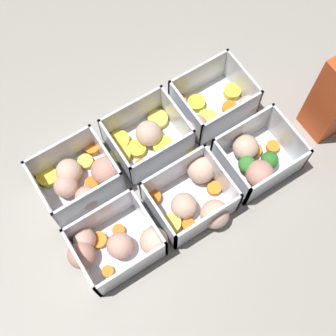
{
  "coord_description": "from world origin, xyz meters",
  "views": [
    {
      "loc": [
        0.18,
        0.27,
        0.81
      ],
      "look_at": [
        0.0,
        0.0,
        0.03
      ],
      "focal_mm": 50.0,
      "sensor_mm": 36.0,
      "label": 1
    }
  ],
  "objects_px": {
    "container_near_left": "(214,106)",
    "juice_carton": "(336,98)",
    "container_far_left": "(256,160)",
    "container_near_center": "(147,138)",
    "container_far_right": "(115,245)",
    "container_near_right": "(81,178)",
    "container_far_center": "(195,198)"
  },
  "relations": [
    {
      "from": "container_near_center",
      "to": "container_near_left",
      "type": "bearing_deg",
      "value": 175.6
    },
    {
      "from": "container_near_left",
      "to": "container_far_left",
      "type": "bearing_deg",
      "value": 89.08
    },
    {
      "from": "container_far_center",
      "to": "container_far_right",
      "type": "relative_size",
      "value": 0.82
    },
    {
      "from": "container_far_left",
      "to": "container_near_left",
      "type": "bearing_deg",
      "value": -90.92
    },
    {
      "from": "container_far_center",
      "to": "container_near_left",
      "type": "bearing_deg",
      "value": -134.93
    },
    {
      "from": "container_near_center",
      "to": "container_far_left",
      "type": "relative_size",
      "value": 1.09
    },
    {
      "from": "container_near_center",
      "to": "container_far_right",
      "type": "bearing_deg",
      "value": 43.2
    },
    {
      "from": "container_near_right",
      "to": "container_far_left",
      "type": "distance_m",
      "value": 0.32
    },
    {
      "from": "container_near_left",
      "to": "container_near_center",
      "type": "xyz_separation_m",
      "value": [
        0.15,
        -0.01,
        -0.0
      ]
    },
    {
      "from": "container_far_center",
      "to": "container_near_right",
      "type": "bearing_deg",
      "value": -43.22
    },
    {
      "from": "container_far_left",
      "to": "container_far_right",
      "type": "height_order",
      "value": "same"
    },
    {
      "from": "container_far_left",
      "to": "juice_carton",
      "type": "xyz_separation_m",
      "value": [
        -0.16,
        -0.0,
        0.07
      ]
    },
    {
      "from": "container_near_left",
      "to": "container_far_center",
      "type": "height_order",
      "value": "same"
    },
    {
      "from": "container_near_right",
      "to": "container_far_center",
      "type": "distance_m",
      "value": 0.21
    },
    {
      "from": "container_near_left",
      "to": "container_near_right",
      "type": "bearing_deg",
      "value": -1.3
    },
    {
      "from": "container_far_left",
      "to": "container_far_center",
      "type": "height_order",
      "value": "same"
    },
    {
      "from": "container_far_right",
      "to": "juice_carton",
      "type": "distance_m",
      "value": 0.46
    },
    {
      "from": "container_near_right",
      "to": "container_far_right",
      "type": "xyz_separation_m",
      "value": [
        0.01,
        0.14,
        0.0
      ]
    },
    {
      "from": "container_near_left",
      "to": "juice_carton",
      "type": "xyz_separation_m",
      "value": [
        -0.16,
        0.13,
        0.07
      ]
    },
    {
      "from": "container_near_center",
      "to": "juice_carton",
      "type": "xyz_separation_m",
      "value": [
        -0.31,
        0.14,
        0.07
      ]
    },
    {
      "from": "container_near_right",
      "to": "container_far_center",
      "type": "relative_size",
      "value": 1.02
    },
    {
      "from": "container_near_left",
      "to": "container_far_left",
      "type": "distance_m",
      "value": 0.13
    },
    {
      "from": "container_near_center",
      "to": "container_far_right",
      "type": "height_order",
      "value": "same"
    },
    {
      "from": "container_near_right",
      "to": "container_far_left",
      "type": "relative_size",
      "value": 1.06
    },
    {
      "from": "container_near_right",
      "to": "container_far_right",
      "type": "distance_m",
      "value": 0.14
    },
    {
      "from": "container_near_center",
      "to": "container_far_left",
      "type": "xyz_separation_m",
      "value": [
        -0.14,
        0.15,
        0.0
      ]
    },
    {
      "from": "container_near_center",
      "to": "container_far_right",
      "type": "relative_size",
      "value": 0.86
    },
    {
      "from": "container_far_center",
      "to": "container_far_left",
      "type": "bearing_deg",
      "value": -179.39
    },
    {
      "from": "juice_carton",
      "to": "container_near_right",
      "type": "bearing_deg",
      "value": -17.17
    },
    {
      "from": "container_far_center",
      "to": "juice_carton",
      "type": "relative_size",
      "value": 0.74
    },
    {
      "from": "container_near_center",
      "to": "juice_carton",
      "type": "relative_size",
      "value": 0.77
    },
    {
      "from": "container_far_right",
      "to": "container_far_center",
      "type": "bearing_deg",
      "value": 178.38
    }
  ]
}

